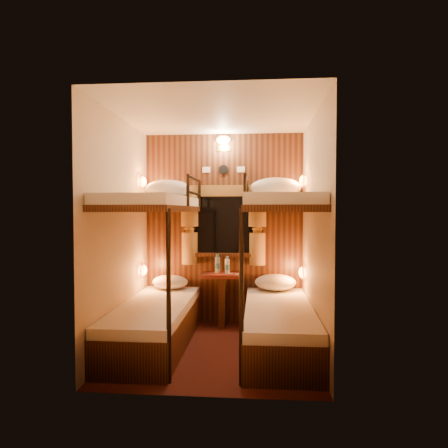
# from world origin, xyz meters

# --- Properties ---
(floor) EXTENTS (2.10, 2.10, 0.00)m
(floor) POSITION_xyz_m (0.00, 0.00, 0.00)
(floor) COLOR black
(floor) RESTS_ON ground
(ceiling) EXTENTS (2.10, 2.10, 0.00)m
(ceiling) POSITION_xyz_m (0.00, 0.00, 2.40)
(ceiling) COLOR silver
(ceiling) RESTS_ON wall_back
(wall_back) EXTENTS (2.40, 0.00, 2.40)m
(wall_back) POSITION_xyz_m (0.00, 1.05, 1.20)
(wall_back) COLOR #C6B293
(wall_back) RESTS_ON floor
(wall_front) EXTENTS (2.40, 0.00, 2.40)m
(wall_front) POSITION_xyz_m (0.00, -1.05, 1.20)
(wall_front) COLOR #C6B293
(wall_front) RESTS_ON floor
(wall_left) EXTENTS (0.00, 2.40, 2.40)m
(wall_left) POSITION_xyz_m (-1.00, 0.00, 1.20)
(wall_left) COLOR #C6B293
(wall_left) RESTS_ON floor
(wall_right) EXTENTS (0.00, 2.40, 2.40)m
(wall_right) POSITION_xyz_m (1.00, 0.00, 1.20)
(wall_right) COLOR #C6B293
(wall_right) RESTS_ON floor
(back_panel) EXTENTS (2.00, 0.03, 2.40)m
(back_panel) POSITION_xyz_m (0.00, 1.04, 1.20)
(back_panel) COLOR #32160E
(back_panel) RESTS_ON floor
(bunk_left) EXTENTS (0.72, 1.90, 1.82)m
(bunk_left) POSITION_xyz_m (-0.65, 0.07, 0.56)
(bunk_left) COLOR #32160E
(bunk_left) RESTS_ON floor
(bunk_right) EXTENTS (0.72, 1.90, 1.82)m
(bunk_right) POSITION_xyz_m (0.65, 0.07, 0.56)
(bunk_right) COLOR #32160E
(bunk_right) RESTS_ON floor
(window) EXTENTS (1.00, 0.12, 0.79)m
(window) POSITION_xyz_m (0.00, 1.00, 1.18)
(window) COLOR black
(window) RESTS_ON back_panel
(curtains) EXTENTS (1.10, 0.22, 1.00)m
(curtains) POSITION_xyz_m (0.00, 0.97, 1.26)
(curtains) COLOR olive
(curtains) RESTS_ON back_panel
(back_fixtures) EXTENTS (0.54, 0.09, 0.48)m
(back_fixtures) POSITION_xyz_m (0.00, 1.00, 2.25)
(back_fixtures) COLOR black
(back_fixtures) RESTS_ON back_panel
(reading_lamps) EXTENTS (2.00, 0.20, 1.25)m
(reading_lamps) POSITION_xyz_m (-0.00, 0.70, 1.24)
(reading_lamps) COLOR orange
(reading_lamps) RESTS_ON wall_left
(table) EXTENTS (0.50, 0.34, 0.66)m
(table) POSITION_xyz_m (0.00, 0.85, 0.41)
(table) COLOR #562013
(table) RESTS_ON floor
(bottle_left) EXTENTS (0.07, 0.07, 0.23)m
(bottle_left) POSITION_xyz_m (-0.07, 0.90, 0.75)
(bottle_left) COLOR #99BFE5
(bottle_left) RESTS_ON table
(bottle_right) EXTENTS (0.06, 0.06, 0.22)m
(bottle_right) POSITION_xyz_m (0.06, 0.83, 0.74)
(bottle_right) COLOR #99BFE5
(bottle_right) RESTS_ON table
(sachet_a) EXTENTS (0.09, 0.08, 0.01)m
(sachet_a) POSITION_xyz_m (0.20, 0.82, 0.65)
(sachet_a) COLOR silver
(sachet_a) RESTS_ON table
(sachet_b) EXTENTS (0.09, 0.08, 0.01)m
(sachet_b) POSITION_xyz_m (0.10, 0.84, 0.65)
(sachet_b) COLOR silver
(sachet_b) RESTS_ON table
(pillow_lower_left) EXTENTS (0.44, 0.32, 0.17)m
(pillow_lower_left) POSITION_xyz_m (-0.65, 0.81, 0.54)
(pillow_lower_left) COLOR silver
(pillow_lower_left) RESTS_ON bunk_left
(pillow_lower_right) EXTENTS (0.50, 0.36, 0.20)m
(pillow_lower_right) POSITION_xyz_m (0.65, 0.83, 0.56)
(pillow_lower_right) COLOR silver
(pillow_lower_right) RESTS_ON bunk_right
(pillow_upper_left) EXTENTS (0.55, 0.39, 0.22)m
(pillow_upper_left) POSITION_xyz_m (-0.65, 0.73, 1.69)
(pillow_upper_left) COLOR silver
(pillow_upper_left) RESTS_ON bunk_left
(pillow_upper_right) EXTENTS (0.61, 0.44, 0.24)m
(pillow_upper_right) POSITION_xyz_m (0.65, 0.81, 1.71)
(pillow_upper_right) COLOR silver
(pillow_upper_right) RESTS_ON bunk_right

